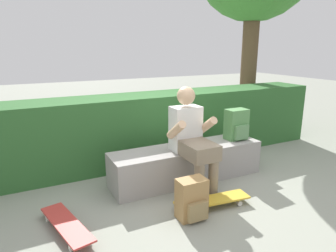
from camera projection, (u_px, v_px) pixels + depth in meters
ground_plane at (199, 188)px, 3.57m from camera, size 24.00×24.00×0.00m
bench_main at (187, 163)px, 3.77m from camera, size 1.92×0.48×0.43m
person_skater at (192, 136)px, 3.44m from camera, size 0.49×0.62×1.18m
skateboard_near_person at (212, 200)px, 3.14m from camera, size 0.82×0.28×0.09m
skateboard_beside_bench at (67, 224)px, 2.72m from camera, size 0.37×0.82×0.09m
backpack_on_bench at (237, 125)px, 3.97m from camera, size 0.28×0.23×0.40m
backpack_on_ground at (192, 200)px, 2.91m from camera, size 0.28×0.23×0.40m
hedge_row at (151, 127)px, 4.40m from camera, size 5.54×0.65×0.96m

